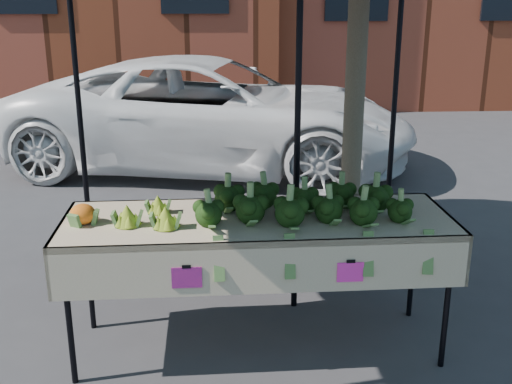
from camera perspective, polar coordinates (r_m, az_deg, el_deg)
ground at (r=4.09m, az=-1.64°, el=-14.90°), size 90.00×90.00×0.00m
table at (r=3.97m, az=0.17°, el=-8.47°), size 2.41×0.85×0.90m
canopy at (r=4.26m, az=-0.97°, el=6.45°), size 3.16×3.16×2.74m
broccoli_heap at (r=3.81m, az=4.29°, el=-0.56°), size 1.34×0.54×0.22m
romanesco_cluster at (r=3.77m, az=-9.95°, el=-1.38°), size 0.40×0.44×0.17m
cauliflower_pair at (r=3.80m, az=-15.77°, el=-1.75°), size 0.17×0.17×0.15m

